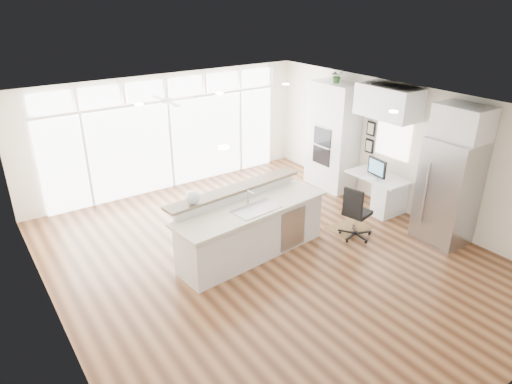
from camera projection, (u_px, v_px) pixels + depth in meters
floor at (268, 258)px, 8.21m from camera, size 7.00×8.00×0.02m
ceiling at (270, 109)px, 7.10m from camera, size 7.00×8.00×0.02m
wall_back at (168, 132)px, 10.66m from camera, size 7.00×0.04×2.70m
wall_front at (500, 317)px, 4.65m from camera, size 7.00×0.04×2.70m
wall_left at (48, 251)px, 5.84m from camera, size 0.04×8.00×2.70m
wall_right at (405, 150)px, 9.47m from camera, size 0.04×8.00×2.70m
glass_wall at (170, 145)px, 10.74m from camera, size 5.80×0.06×2.08m
transom_row at (166, 88)px, 10.19m from camera, size 5.90×0.06×0.40m
desk_window at (393, 138)px, 9.59m from camera, size 0.04×0.85×0.85m
ceiling_fan at (166, 96)px, 9.04m from camera, size 1.16×1.16×0.32m
recessed_lights at (262, 108)px, 7.26m from camera, size 3.40×3.00×0.02m
oven_cabinet at (333, 136)px, 10.69m from camera, size 0.64×1.20×2.50m
desk_nook at (377, 192)px, 9.90m from camera, size 0.72×1.30×0.76m
upper_cabinets at (388, 102)px, 9.12m from camera, size 0.64×1.30×0.64m
refrigerator at (448, 192)px, 8.40m from camera, size 0.76×0.90×2.00m
fridge_cabinet at (463, 122)px, 7.90m from camera, size 0.64×0.90×0.60m
framed_photos at (370, 137)px, 10.12m from camera, size 0.06×0.22×0.80m
kitchen_island at (252, 226)px, 8.06m from camera, size 3.03×1.40×1.16m
rug at (349, 228)px, 9.21m from camera, size 0.81×0.58×0.01m
office_chair at (357, 212)px, 8.66m from camera, size 0.66×0.62×1.06m
fishbowl at (192, 198)px, 7.49m from camera, size 0.24×0.24×0.23m
monitor at (377, 167)px, 9.62m from camera, size 0.14×0.52×0.43m
keyboard at (370, 178)px, 9.61m from camera, size 0.13×0.30×0.01m
potted_plant at (337, 77)px, 10.14m from camera, size 0.27×0.30×0.23m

